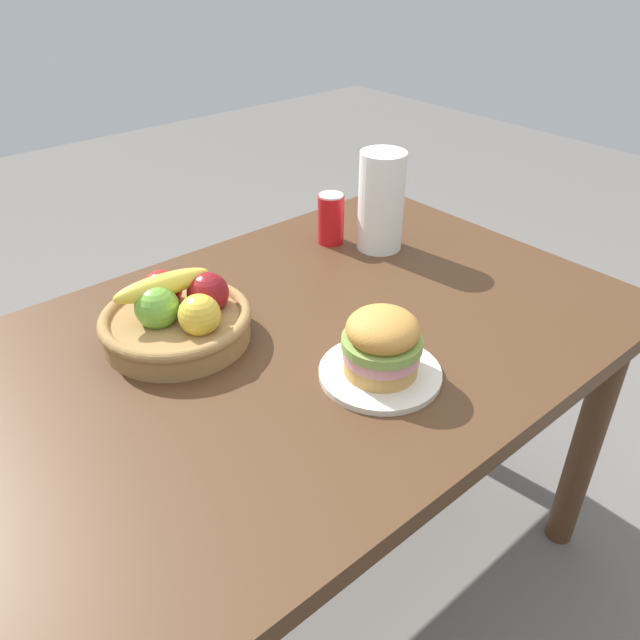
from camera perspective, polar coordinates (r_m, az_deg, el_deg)
name	(u,v)px	position (r m, az deg, el deg)	size (l,w,h in m)	color
ground_plane	(301,573)	(1.76, -1.75, -22.04)	(8.00, 8.00, 0.00)	slate
dining_table	(296,377)	(1.29, -2.23, -5.17)	(1.40, 0.90, 0.75)	#4C301C
plate	(380,373)	(1.13, 5.49, -4.83)	(0.22, 0.22, 0.01)	silver
sandwich	(382,343)	(1.09, 5.67, -2.06)	(0.14, 0.14, 0.12)	tan
soda_can	(331,219)	(1.57, 0.99, 9.21)	(0.07, 0.07, 0.13)	red
fruit_basket	(177,317)	(1.23, -12.88, 0.28)	(0.29, 0.29, 0.14)	#9E7542
paper_towel_roll	(381,201)	(1.53, 5.58, 10.70)	(0.11, 0.11, 0.24)	white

